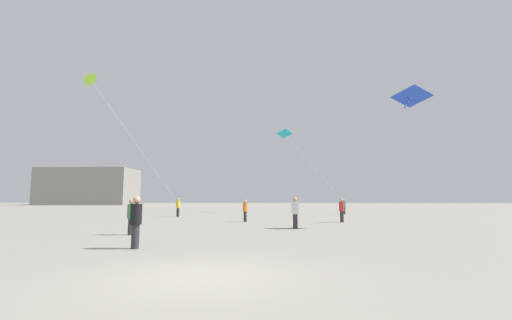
{
  "coord_description": "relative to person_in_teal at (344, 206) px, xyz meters",
  "views": [
    {
      "loc": [
        1.65,
        -7.5,
        1.64
      ],
      "look_at": [
        0.0,
        21.25,
        4.95
      ],
      "focal_mm": 24.09,
      "sensor_mm": 36.0,
      "label": 1
    }
  ],
  "objects": [
    {
      "name": "person_in_green",
      "position": [
        -14.34,
        -23.01,
        0.0
      ],
      "size": [
        0.36,
        0.36,
        1.67
      ],
      "rotation": [
        0.0,
        0.0,
        0.3
      ],
      "color": "#2D2D33",
      "rests_on": "ground_plane"
    },
    {
      "name": "person_in_teal",
      "position": [
        0.0,
        0.0,
        0.0
      ],
      "size": [
        0.36,
        0.36,
        1.67
      ],
      "rotation": [
        0.0,
        0.0,
        2.09
      ],
      "color": "#2D2D33",
      "rests_on": "ground_plane"
    },
    {
      "name": "person_in_white",
      "position": [
        -6.48,
        -19.14,
        0.06
      ],
      "size": [
        0.39,
        0.39,
        1.78
      ],
      "rotation": [
        0.0,
        0.0,
        5.03
      ],
      "color": "#2D2D33",
      "rests_on": "ground_plane"
    },
    {
      "name": "kite_cobalt_delta",
      "position": [
        0.45,
        -18.64,
        6.73
      ],
      "size": [
        4.24,
        5.68,
        6.81
      ],
      "color": "blue"
    },
    {
      "name": "building_left_hall",
      "position": [
        -64.22,
        62.36,
        4.51
      ],
      "size": [
        27.11,
        14.53,
        10.85
      ],
      "color": "gray",
      "rests_on": "ground_plane"
    },
    {
      "name": "person_in_red",
      "position": [
        -2.82,
        -13.55,
        0.03
      ],
      "size": [
        0.38,
        0.38,
        1.72
      ],
      "rotation": [
        0.0,
        0.0,
        5.6
      ],
      "color": "#2D2D33",
      "rests_on": "ground_plane"
    },
    {
      "name": "kite_lime_diamond",
      "position": [
        -21.62,
        -14.27,
        9.74
      ],
      "size": [
        5.23,
        8.81,
        9.92
      ],
      "color": "#8CD12D"
    },
    {
      "name": "ground_plane",
      "position": [
        -9.22,
        -31.39,
        -0.91
      ],
      "size": [
        300.0,
        300.0,
        0.0
      ],
      "primitive_type": "plane",
      "color": "#9E9689"
    },
    {
      "name": "person_in_black",
      "position": [
        -12.3,
        -27.38,
        0.05
      ],
      "size": [
        0.38,
        0.38,
        1.75
      ],
      "rotation": [
        0.0,
        0.0,
        4.34
      ],
      "color": "#2D2D33",
      "rests_on": "ground_plane"
    },
    {
      "name": "kite_cyan_delta",
      "position": [
        -6.32,
        4.55,
        9.02
      ],
      "size": [
        7.34,
        5.28,
        9.15
      ],
      "color": "#1EB2C6"
    },
    {
      "name": "person_in_yellow",
      "position": [
        -16.95,
        -6.17,
        0.07
      ],
      "size": [
        0.39,
        0.39,
        1.79
      ],
      "rotation": [
        0.0,
        0.0,
        0.48
      ],
      "color": "#2D2D33",
      "rests_on": "ground_plane"
    },
    {
      "name": "person_in_orange",
      "position": [
        -9.85,
        -13.23,
        -0.03
      ],
      "size": [
        0.35,
        0.35,
        1.62
      ],
      "rotation": [
        0.0,
        0.0,
        4.42
      ],
      "color": "#2D2D33",
      "rests_on": "ground_plane"
    }
  ]
}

